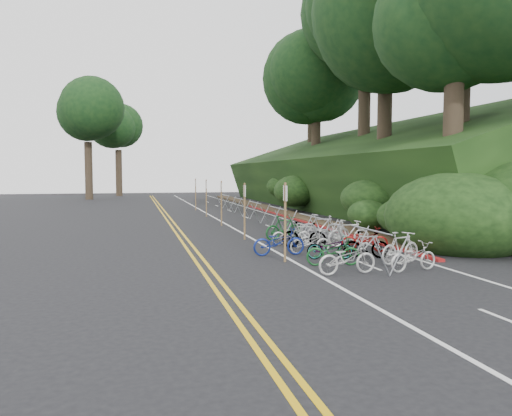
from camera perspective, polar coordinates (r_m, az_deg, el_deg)
The scene contains 11 objects.
ground at distance 17.06m, azimuth 0.33°, elevation -5.87°, with size 120.00×120.00×0.00m, color black.
road_markings at distance 26.98m, azimuth -3.57°, elevation -2.22°, with size 7.47×80.00×0.01m.
red_curb at distance 30.09m, azimuth 5.33°, elevation -1.50°, with size 0.25×28.00×0.10m, color maroon.
embankment at distance 39.24m, azimuth 12.06°, elevation 3.39°, with size 14.30×48.14×9.11m.
tree_cluster at distance 41.97m, azimuth 6.26°, elevation 17.79°, with size 33.81×55.18×20.83m.
bike_rack_front at distance 15.65m, azimuth 12.92°, elevation -3.66°, with size 1.16×2.66×1.21m.
bike_racks_rest at distance 30.22m, azimuth -0.12°, elevation 0.07°, with size 1.14×23.00×1.17m.
signpost_near at distance 16.35m, azimuth 3.35°, elevation -1.02°, with size 0.08×0.40×2.62m.
signposts_rest at distance 30.70m, azimuth -4.92°, elevation 1.20°, with size 0.08×18.40×2.50m.
bike_front at distance 17.78m, azimuth 2.63°, elevation -3.87°, with size 1.87×0.65×0.98m, color navy.
bike_valet at distance 18.57m, azimuth 9.16°, elevation -3.60°, with size 3.29×9.47×1.08m.
Camera 1 is at (-4.08, -16.31, 2.92)m, focal length 35.00 mm.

